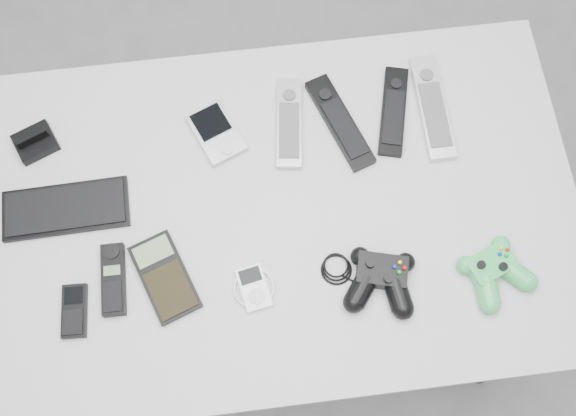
{
  "coord_description": "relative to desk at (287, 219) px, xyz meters",
  "views": [
    {
      "loc": [
        -0.06,
        -0.38,
        2.08
      ],
      "look_at": [
        -0.01,
        0.06,
        0.81
      ],
      "focal_mm": 42.0,
      "sensor_mm": 36.0,
      "label": 1
    }
  ],
  "objects": [
    {
      "name": "floor",
      "position": [
        0.01,
        -0.07,
        -0.72
      ],
      "size": [
        3.5,
        3.5,
        0.0
      ],
      "primitive_type": "plane",
      "color": "slate",
      "rests_on": "ground"
    },
    {
      "name": "mp3_player",
      "position": [
        -0.08,
        -0.16,
        0.08
      ],
      "size": [
        0.1,
        0.1,
        0.02
      ],
      "primitive_type": "cube",
      "rotation": [
        0.0,
        0.0,
        0.19
      ],
      "color": "white",
      "rests_on": "desk"
    },
    {
      "name": "calculator",
      "position": [
        -0.25,
        -0.11,
        0.08
      ],
      "size": [
        0.14,
        0.19,
        0.02
      ],
      "primitive_type": "cube",
      "rotation": [
        0.0,
        0.0,
        0.35
      ],
      "color": "black",
      "rests_on": "desk"
    },
    {
      "name": "remote_silver_b",
      "position": [
        0.33,
        0.18,
        0.08
      ],
      "size": [
        0.06,
        0.24,
        0.02
      ],
      "primitive_type": "cube",
      "rotation": [
        0.0,
        0.0,
        0.0
      ],
      "color": "silver",
      "rests_on": "desk"
    },
    {
      "name": "controller_black",
      "position": [
        0.16,
        -0.17,
        0.09
      ],
      "size": [
        0.26,
        0.2,
        0.05
      ],
      "primitive_type": null,
      "rotation": [
        0.0,
        0.0,
        -0.26
      ],
      "color": "black",
      "rests_on": "desk"
    },
    {
      "name": "remote_silver_a",
      "position": [
        0.03,
        0.18,
        0.08
      ],
      "size": [
        0.08,
        0.21,
        0.02
      ],
      "primitive_type": "cube",
      "rotation": [
        0.0,
        0.0,
        -0.13
      ],
      "color": "#A2A2A9",
      "rests_on": "desk"
    },
    {
      "name": "controller_green",
      "position": [
        0.38,
        -0.18,
        0.09
      ],
      "size": [
        0.17,
        0.17,
        0.04
      ],
      "primitive_type": null,
      "rotation": [
        0.0,
        0.0,
        0.39
      ],
      "color": "#268C40",
      "rests_on": "desk"
    },
    {
      "name": "cordless_handset",
      "position": [
        -0.35,
        -0.11,
        0.08
      ],
      "size": [
        0.05,
        0.14,
        0.02
      ],
      "primitive_type": "cube",
      "rotation": [
        0.0,
        0.0,
        -0.01
      ],
      "color": "black",
      "rests_on": "desk"
    },
    {
      "name": "desk",
      "position": [
        0.0,
        0.0,
        0.0
      ],
      "size": [
        1.18,
        0.76,
        0.79
      ],
      "color": "#A5A5A7",
      "rests_on": "floor"
    },
    {
      "name": "dock_bracket",
      "position": [
        -0.5,
        0.2,
        0.09
      ],
      "size": [
        0.1,
        0.1,
        0.04
      ],
      "primitive_type": "cube",
      "rotation": [
        0.0,
        0.0,
        0.4
      ],
      "color": "black",
      "rests_on": "desk"
    },
    {
      "name": "pda_keyboard",
      "position": [
        -0.44,
        0.05,
        0.08
      ],
      "size": [
        0.25,
        0.11,
        0.02
      ],
      "primitive_type": "cube",
      "rotation": [
        0.0,
        0.0,
        0.02
      ],
      "color": "black",
      "rests_on": "desk"
    },
    {
      "name": "mobile_phone",
      "position": [
        -0.43,
        -0.16,
        0.08
      ],
      "size": [
        0.05,
        0.1,
        0.02
      ],
      "primitive_type": "cube",
      "rotation": [
        0.0,
        0.0,
        -0.04
      ],
      "color": "black",
      "rests_on": "desk"
    },
    {
      "name": "remote_black_a",
      "position": [
        0.13,
        0.17,
        0.08
      ],
      "size": [
        0.12,
        0.23,
        0.02
      ],
      "primitive_type": "cube",
      "rotation": [
        0.0,
        0.0,
        0.34
      ],
      "color": "black",
      "rests_on": "desk"
    },
    {
      "name": "pda",
      "position": [
        -0.13,
        0.18,
        0.08
      ],
      "size": [
        0.13,
        0.15,
        0.02
      ],
      "primitive_type": "cube",
      "rotation": [
        0.0,
        0.0,
        0.4
      ],
      "color": "#A2A2A9",
      "rests_on": "desk"
    },
    {
      "name": "remote_black_b",
      "position": [
        0.25,
        0.19,
        0.08
      ],
      "size": [
        0.1,
        0.21,
        0.02
      ],
      "primitive_type": "cube",
      "rotation": [
        0.0,
        0.0,
        -0.25
      ],
      "color": "black",
      "rests_on": "desk"
    }
  ]
}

